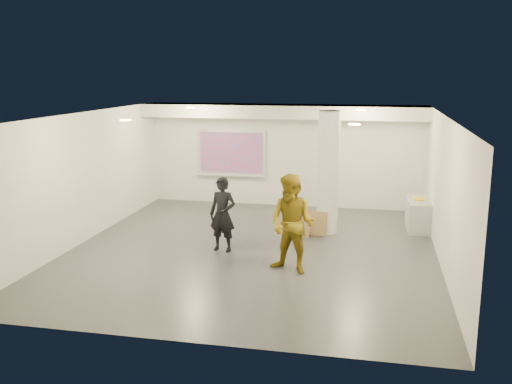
% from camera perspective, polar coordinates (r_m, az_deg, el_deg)
% --- Properties ---
extents(floor, '(8.00, 9.00, 0.01)m').
position_cam_1_polar(floor, '(12.77, -0.37, -5.86)').
color(floor, '#36393D').
rests_on(floor, ground).
extents(ceiling, '(8.00, 9.00, 0.01)m').
position_cam_1_polar(ceiling, '(12.19, -0.39, 7.69)').
color(ceiling, white).
rests_on(ceiling, floor).
extents(wall_back, '(8.00, 0.01, 3.00)m').
position_cam_1_polar(wall_back, '(16.75, 2.88, 3.68)').
color(wall_back, silver).
rests_on(wall_back, floor).
extents(wall_front, '(8.00, 0.01, 3.00)m').
position_cam_1_polar(wall_front, '(8.18, -7.09, -5.26)').
color(wall_front, silver).
rests_on(wall_front, floor).
extents(wall_left, '(0.01, 9.00, 3.00)m').
position_cam_1_polar(wall_left, '(13.79, -16.86, 1.39)').
color(wall_left, silver).
rests_on(wall_left, floor).
extents(wall_right, '(0.01, 9.00, 3.00)m').
position_cam_1_polar(wall_right, '(12.20, 18.31, -0.03)').
color(wall_right, silver).
rests_on(wall_right, floor).
extents(soffit_band, '(8.00, 1.10, 0.36)m').
position_cam_1_polar(soffit_band, '(16.07, 2.62, 8.07)').
color(soffit_band, silver).
rests_on(soffit_band, ceiling).
extents(downlight_nw, '(0.22, 0.22, 0.02)m').
position_cam_1_polar(downlight_nw, '(15.18, -6.59, 8.38)').
color(downlight_nw, '#F1D987').
rests_on(downlight_nw, ceiling).
extents(downlight_ne, '(0.22, 0.22, 0.02)m').
position_cam_1_polar(downlight_ne, '(14.41, 10.43, 8.08)').
color(downlight_ne, '#F1D987').
rests_on(downlight_ne, ceiling).
extents(downlight_sw, '(0.22, 0.22, 0.02)m').
position_cam_1_polar(downlight_sw, '(11.46, -12.92, 7.02)').
color(downlight_sw, '#F1D987').
rests_on(downlight_sw, ceiling).
extents(downlight_se, '(0.22, 0.22, 0.02)m').
position_cam_1_polar(downlight_se, '(10.43, 9.81, 6.68)').
color(downlight_se, '#F1D987').
rests_on(downlight_se, ceiling).
extents(column, '(0.52, 0.52, 3.00)m').
position_cam_1_polar(column, '(13.93, 7.24, 1.91)').
color(column, silver).
rests_on(column, floor).
extents(projection_screen, '(2.10, 0.13, 1.42)m').
position_cam_1_polar(projection_screen, '(17.02, -2.48, 3.91)').
color(projection_screen, silver).
rests_on(projection_screen, wall_back).
extents(credenza, '(0.58, 1.31, 0.76)m').
position_cam_1_polar(credenza, '(14.92, 15.91, -2.19)').
color(credenza, '#A1A3A7').
rests_on(credenza, floor).
extents(papers_stack, '(0.28, 0.35, 0.02)m').
position_cam_1_polar(papers_stack, '(14.93, 16.00, -0.66)').
color(papers_stack, white).
rests_on(papers_stack, credenza).
extents(postit_pad, '(0.28, 0.35, 0.03)m').
position_cam_1_polar(postit_pad, '(14.87, 16.01, -0.68)').
color(postit_pad, gold).
rests_on(postit_pad, credenza).
extents(cardboard_back, '(0.56, 0.29, 0.58)m').
position_cam_1_polar(cardboard_back, '(13.94, 6.01, -3.15)').
color(cardboard_back, olive).
rests_on(cardboard_back, floor).
extents(cardboard_front, '(0.47, 0.26, 0.48)m').
position_cam_1_polar(cardboard_front, '(13.76, 4.44, -3.53)').
color(cardboard_front, olive).
rests_on(cardboard_front, floor).
extents(woman, '(0.66, 0.49, 1.65)m').
position_cam_1_polar(woman, '(12.56, -3.36, -2.25)').
color(woman, black).
rests_on(woman, floor).
extents(man, '(1.15, 1.02, 1.96)m').
position_cam_1_polar(man, '(11.19, 3.64, -3.21)').
color(man, olive).
rests_on(man, floor).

